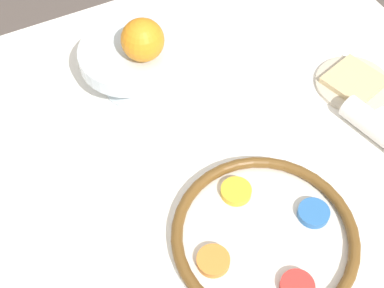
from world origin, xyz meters
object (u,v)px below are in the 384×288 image
Objects in this scene: seder_plate at (265,237)px; fruit_stand at (130,58)px; orange_fruit at (143,40)px; bread_plate at (353,83)px; napkin_roll at (379,129)px.

seder_plate is 1.61× the size of fruit_stand.
fruit_stand is at bearing 32.34° from orange_fruit.
fruit_stand is 1.25× the size of bread_plate.
orange_fruit is at bearing 6.15° from seder_plate.
napkin_roll is (-0.13, 0.04, 0.02)m from bread_plate.
fruit_stand reaches higher than napkin_roll.
orange_fruit reaches higher than bread_plate.
seder_plate is 1.94× the size of napkin_roll.
orange_fruit is (-0.03, -0.02, 0.06)m from fruit_stand.
napkin_roll is at bearing -131.38° from fruit_stand.
napkin_roll is at bearing -73.12° from seder_plate.
napkin_roll is (-0.29, -0.35, -0.13)m from orange_fruit.
fruit_stand reaches higher than bread_plate.
seder_plate is 0.41m from orange_fruit.
napkin_roll is (-0.32, -0.37, -0.06)m from fruit_stand.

